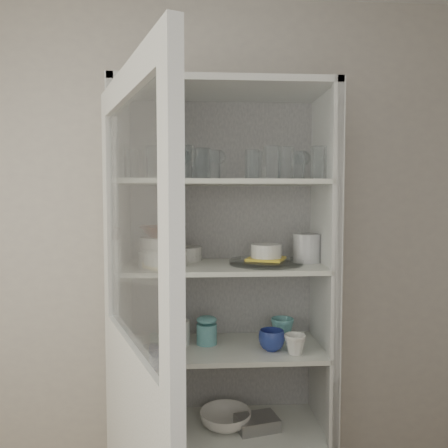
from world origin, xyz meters
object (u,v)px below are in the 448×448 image
(grey_bowl_stack, at_px, (307,248))
(white_canister, at_px, (179,332))
(cupboard_door, at_px, (135,410))
(plate_stack_front, at_px, (163,258))
(goblet_3, at_px, (303,165))
(goblet_2, at_px, (219,164))
(tin_box, at_px, (257,423))
(mug_white, at_px, (295,344))
(yellow_trivet, at_px, (266,259))
(mug_blue, at_px, (272,340))
(cream_dish, at_px, (225,419))
(teal_jar, at_px, (207,332))
(pantry_cabinet, at_px, (223,326))
(terracotta_bowl, at_px, (162,231))
(white_ramekin, at_px, (266,251))
(cream_bowl, at_px, (163,244))
(measuring_cups, at_px, (153,350))
(goblet_1, at_px, (183,164))
(goblet_0, at_px, (184,165))
(glass_platter, at_px, (266,262))
(plate_stack_back, at_px, (180,253))
(mug_teal, at_px, (282,329))

(grey_bowl_stack, height_order, white_canister, grey_bowl_stack)
(cupboard_door, relative_size, plate_stack_front, 8.91)
(goblet_3, bearing_deg, goblet_2, -175.41)
(tin_box, bearing_deg, mug_white, -30.34)
(yellow_trivet, xyz_separation_m, mug_blue, (0.02, -0.06, -0.38))
(cream_dish, height_order, tin_box, cream_dish)
(mug_white, relative_size, tin_box, 0.50)
(teal_jar, bearing_deg, pantry_cabinet, 22.05)
(cupboard_door, relative_size, mug_blue, 16.31)
(terracotta_bowl, height_order, white_ramekin, terracotta_bowl)
(mug_white, bearing_deg, cupboard_door, -122.63)
(cream_bowl, xyz_separation_m, teal_jar, (0.21, 0.07, -0.44))
(cupboard_door, relative_size, white_ramekin, 13.57)
(pantry_cabinet, bearing_deg, measuring_cups, -153.59)
(goblet_1, bearing_deg, tin_box, -20.92)
(goblet_0, bearing_deg, white_canister, -104.89)
(goblet_1, relative_size, glass_platter, 0.48)
(goblet_0, height_order, white_ramekin, goblet_0)
(goblet_1, height_order, terracotta_bowl, goblet_1)
(goblet_3, height_order, terracotta_bowl, goblet_3)
(pantry_cabinet, height_order, tin_box, pantry_cabinet)
(teal_jar, distance_m, white_canister, 0.13)
(cupboard_door, distance_m, goblet_0, 1.17)
(terracotta_bowl, bearing_deg, goblet_0, 59.08)
(plate_stack_front, bearing_deg, mug_white, -9.12)
(goblet_1, relative_size, plate_stack_back, 0.78)
(mug_white, bearing_deg, plate_stack_back, 172.55)
(glass_platter, bearing_deg, white_ramekin, 0.00)
(goblet_0, bearing_deg, goblet_2, -10.56)
(goblet_0, distance_m, tin_box, 1.31)
(goblet_0, bearing_deg, plate_stack_back, 142.49)
(terracotta_bowl, relative_size, glass_platter, 0.60)
(plate_stack_back, height_order, grey_bowl_stack, grey_bowl_stack)
(measuring_cups, height_order, cream_dish, measuring_cups)
(yellow_trivet, distance_m, mug_teal, 0.40)
(mug_blue, bearing_deg, goblet_3, 53.71)
(goblet_3, bearing_deg, mug_blue, -133.58)
(cupboard_door, xyz_separation_m, plate_stack_back, (0.12, 0.78, 0.42))
(measuring_cups, bearing_deg, mug_teal, 15.66)
(cupboard_door, relative_size, yellow_trivet, 12.08)
(glass_platter, relative_size, yellow_trivet, 2.14)
(goblet_2, distance_m, terracotta_bowl, 0.44)
(goblet_0, relative_size, cream_bowl, 0.76)
(pantry_cabinet, relative_size, tin_box, 10.66)
(glass_platter, height_order, mug_white, glass_platter)
(grey_bowl_stack, distance_m, cream_dish, 0.92)
(plate_stack_front, distance_m, grey_bowl_stack, 0.70)
(cupboard_door, xyz_separation_m, teal_jar, (0.25, 0.67, 0.05))
(cupboard_door, distance_m, goblet_3, 1.38)
(plate_stack_back, relative_size, cream_bowl, 1.04)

